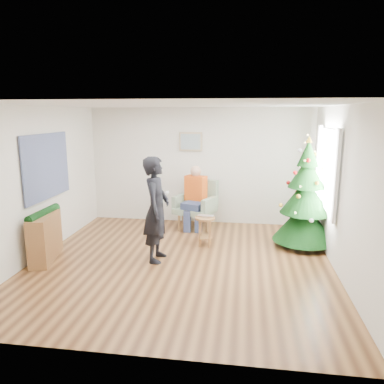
% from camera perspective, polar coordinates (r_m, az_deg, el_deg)
% --- Properties ---
extents(floor, '(5.00, 5.00, 0.00)m').
position_cam_1_polar(floor, '(6.42, -1.68, -10.73)').
color(floor, brown).
rests_on(floor, ground).
extents(ceiling, '(5.00, 5.00, 0.00)m').
position_cam_1_polar(ceiling, '(5.93, -1.84, 13.14)').
color(ceiling, white).
rests_on(ceiling, wall_back).
extents(wall_back, '(5.00, 0.00, 5.00)m').
position_cam_1_polar(wall_back, '(8.48, 1.17, 3.98)').
color(wall_back, silver).
rests_on(wall_back, floor).
extents(wall_front, '(5.00, 0.00, 5.00)m').
position_cam_1_polar(wall_front, '(3.68, -8.54, -6.82)').
color(wall_front, silver).
rests_on(wall_front, floor).
extents(wall_left, '(0.00, 5.00, 5.00)m').
position_cam_1_polar(wall_left, '(6.92, -22.60, 1.24)').
color(wall_left, silver).
rests_on(wall_left, floor).
extents(wall_right, '(0.00, 5.00, 5.00)m').
position_cam_1_polar(wall_right, '(6.13, 21.92, 0.01)').
color(wall_right, silver).
rests_on(wall_right, floor).
extents(window_panel, '(0.04, 1.30, 1.40)m').
position_cam_1_polar(window_panel, '(7.05, 19.95, 3.28)').
color(window_panel, white).
rests_on(window_panel, wall_right).
extents(curtains, '(0.05, 1.75, 1.50)m').
position_cam_1_polar(curtains, '(7.05, 19.71, 3.29)').
color(curtains, white).
rests_on(curtains, wall_right).
extents(christmas_tree, '(1.15, 1.15, 2.08)m').
position_cam_1_polar(christmas_tree, '(7.25, 16.91, -0.84)').
color(christmas_tree, '#3F2816').
rests_on(christmas_tree, floor).
extents(stool, '(0.38, 0.38, 0.56)m').
position_cam_1_polar(stool, '(7.11, 2.00, -5.98)').
color(stool, brown).
rests_on(stool, floor).
extents(laptop, '(0.32, 0.21, 0.02)m').
position_cam_1_polar(laptop, '(7.03, 2.01, -3.75)').
color(laptop, silver).
rests_on(laptop, stool).
extents(armchair, '(0.99, 0.97, 1.04)m').
position_cam_1_polar(armchair, '(8.24, 0.66, -2.75)').
color(armchair, gray).
rests_on(armchair, floor).
extents(seated_person, '(0.57, 0.73, 1.36)m').
position_cam_1_polar(seated_person, '(8.11, 0.45, -0.68)').
color(seated_person, navy).
rests_on(seated_person, armchair).
extents(standing_man, '(0.44, 0.66, 1.78)m').
position_cam_1_polar(standing_man, '(6.30, -5.44, -2.66)').
color(standing_man, black).
rests_on(standing_man, floor).
extents(game_controller, '(0.04, 0.13, 0.04)m').
position_cam_1_polar(game_controller, '(6.17, -3.84, -0.12)').
color(game_controller, white).
rests_on(game_controller, standing_man).
extents(console, '(0.51, 1.04, 0.80)m').
position_cam_1_polar(console, '(6.91, -21.47, -6.39)').
color(console, brown).
rests_on(console, floor).
extents(garland, '(0.14, 0.90, 0.14)m').
position_cam_1_polar(garland, '(6.80, -21.74, -3.02)').
color(garland, black).
rests_on(garland, console).
extents(tapestry, '(0.03, 1.50, 1.15)m').
position_cam_1_polar(tapestry, '(7.12, -21.26, 3.66)').
color(tapestry, black).
rests_on(tapestry, wall_left).
extents(framed_picture, '(0.52, 0.05, 0.42)m').
position_cam_1_polar(framed_picture, '(8.41, -0.21, 7.68)').
color(framed_picture, tan).
rests_on(framed_picture, wall_back).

